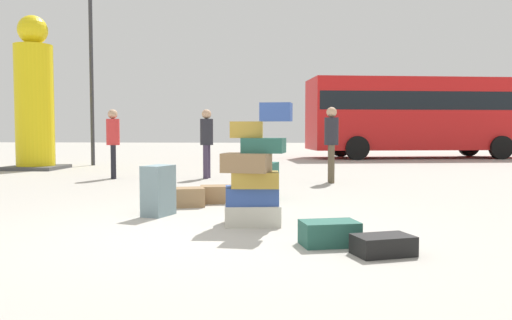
% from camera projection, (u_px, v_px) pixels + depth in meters
% --- Properties ---
extents(ground_plane, '(80.00, 80.00, 0.00)m').
position_uv_depth(ground_plane, '(208.00, 233.00, 5.61)').
color(ground_plane, '#ADA89E').
extents(suitcase_tower, '(0.83, 0.60, 1.43)m').
position_uv_depth(suitcase_tower, '(254.00, 178.00, 6.07)').
color(suitcase_tower, beige).
rests_on(suitcase_tower, ground).
extents(suitcase_brown_upright_blue, '(0.68, 0.50, 0.28)m').
position_uv_depth(suitcase_brown_upright_blue, '(183.00, 197.00, 7.54)').
color(suitcase_brown_upright_blue, olive).
rests_on(suitcase_brown_upright_blue, ground).
extents(suitcase_teal_white_trunk, '(0.62, 0.48, 0.24)m').
position_uv_depth(suitcase_teal_white_trunk, '(329.00, 233.00, 5.02)').
color(suitcase_teal_white_trunk, '#26594C').
rests_on(suitcase_teal_white_trunk, ground).
extents(suitcase_slate_behind_tower, '(0.40, 0.50, 0.66)m').
position_uv_depth(suitcase_slate_behind_tower, '(158.00, 191.00, 6.75)').
color(suitcase_slate_behind_tower, gray).
rests_on(suitcase_slate_behind_tower, ground).
extents(suitcase_black_foreground_near, '(0.60, 0.49, 0.18)m').
position_uv_depth(suitcase_black_foreground_near, '(383.00, 245.00, 4.63)').
color(suitcase_black_foreground_near, black).
rests_on(suitcase_black_foreground_near, ground).
extents(suitcase_teal_left_side, '(0.36, 0.46, 0.60)m').
position_uv_depth(suitcase_teal_left_side, '(268.00, 181.00, 8.39)').
color(suitcase_teal_left_side, '#26594C').
rests_on(suitcase_teal_left_side, ground).
extents(suitcase_brown_foreground_far, '(0.67, 0.48, 0.26)m').
position_uv_depth(suitcase_brown_foreground_far, '(221.00, 194.00, 7.98)').
color(suitcase_brown_foreground_far, olive).
rests_on(suitcase_brown_foreground_far, ground).
extents(person_bearded_onlooker, '(0.30, 0.33, 1.60)m').
position_uv_depth(person_bearded_onlooker, '(113.00, 137.00, 11.88)').
color(person_bearded_onlooker, black).
rests_on(person_bearded_onlooker, ground).
extents(person_tourist_with_camera, '(0.30, 0.34, 1.61)m').
position_uv_depth(person_tourist_with_camera, '(331.00, 138.00, 10.96)').
color(person_tourist_with_camera, brown).
rests_on(person_tourist_with_camera, ground).
extents(person_passerby_in_red, '(0.30, 0.34, 1.60)m').
position_uv_depth(person_passerby_in_red, '(207.00, 137.00, 11.95)').
color(person_passerby_in_red, '#3F334C').
rests_on(person_passerby_in_red, ground).
extents(yellow_dummy_statue, '(1.48, 1.48, 4.36)m').
position_uv_depth(yellow_dummy_statue, '(34.00, 101.00, 14.68)').
color(yellow_dummy_statue, yellow).
rests_on(yellow_dummy_statue, ground).
extents(parked_bus, '(8.98, 3.80, 3.15)m').
position_uv_depth(parked_bus, '(418.00, 112.00, 20.73)').
color(parked_bus, red).
rests_on(parked_bus, ground).
extents(lamp_post, '(0.36, 0.36, 6.36)m').
position_uv_depth(lamp_post, '(91.00, 34.00, 16.19)').
color(lamp_post, '#333338').
rests_on(lamp_post, ground).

